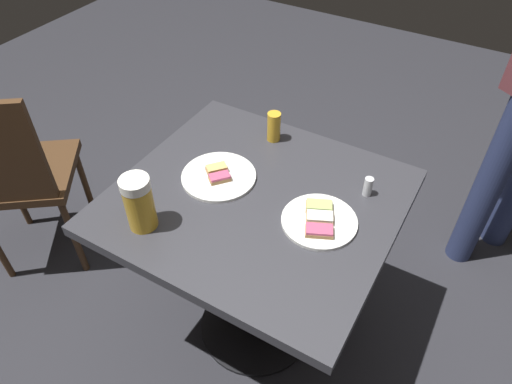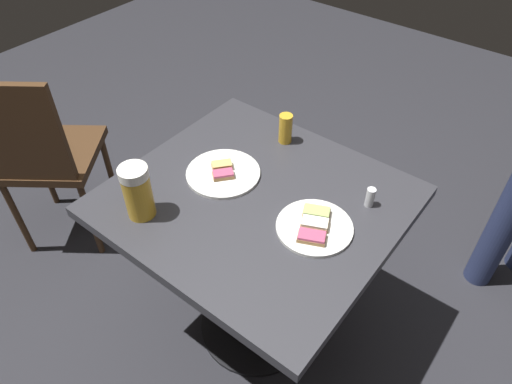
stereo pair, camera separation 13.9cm
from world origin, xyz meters
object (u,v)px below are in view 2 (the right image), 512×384
beer_mug (137,191)px  salt_shaker (370,197)px  cafe_chair (41,153)px  plate_far (223,173)px  beer_glass_small (285,129)px  plate_near (314,227)px

beer_mug → salt_shaker: size_ratio=2.69×
salt_shaker → cafe_chair: bearing=-165.1°
plate_far → beer_glass_small: size_ratio=2.25×
beer_glass_small → salt_shaker: (0.38, -0.10, -0.02)m
beer_glass_small → salt_shaker: size_ratio=1.66×
plate_far → beer_glass_small: (0.05, 0.26, 0.04)m
plate_near → plate_far: 0.35m
plate_near → beer_mug: size_ratio=1.28×
beer_mug → plate_far: bearing=74.2°
beer_mug → salt_shaker: beer_mug is taller
plate_far → salt_shaker: 0.46m
cafe_chair → plate_far: bearing=-24.7°
cafe_chair → plate_near: bearing=-29.2°
beer_glass_small → cafe_chair: bearing=-153.8°
beer_glass_small → plate_near: bearing=-43.3°
beer_glass_small → beer_mug: bearing=-103.6°
cafe_chair → salt_shaker: bearing=-21.7°
beer_glass_small → cafe_chair: 1.03m
plate_far → plate_near: bearing=-3.4°
plate_far → salt_shaker: (0.43, 0.16, 0.02)m
beer_mug → cafe_chair: size_ratio=0.19×
plate_near → beer_mug: beer_mug is taller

